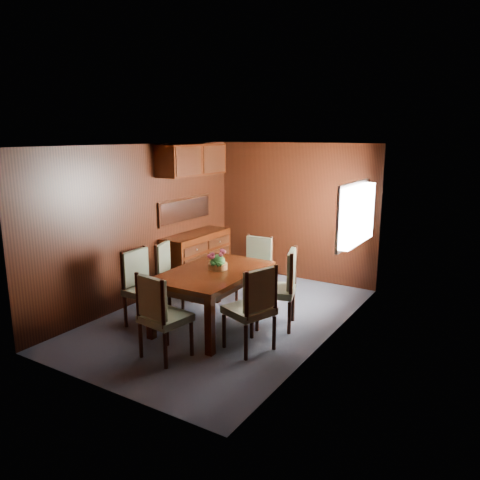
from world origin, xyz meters
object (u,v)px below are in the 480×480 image
Objects in this scene: sideboard at (197,259)px; chair_head at (160,312)px; flower_centerpiece at (218,259)px; chair_right_near at (254,304)px; chair_left_near at (142,283)px; dining_table at (213,278)px.

chair_head is at bearing -61.70° from sideboard.
sideboard is at bearing 125.91° from chair_head.
chair_head is (1.31, -2.44, 0.12)m from sideboard.
chair_right_near is at bearing -29.93° from flower_centerpiece.
chair_left_near reaches higher than chair_head.
sideboard is at bearing 70.84° from chair_right_near.
dining_table is at bearing -45.93° from sideboard.
sideboard is 1.32× the size of chair_right_near.
dining_table is at bearing 118.73° from chair_left_near.
chair_left_near is 3.75× the size of flower_centerpiece.
chair_right_near is at bearing -26.34° from dining_table.
chair_left_near is 1.11m from chair_head.
flower_centerpiece is at bearing -43.64° from sideboard.
chair_head reaches higher than sideboard.
chair_left_near is at bearing -152.58° from dining_table.
chair_right_near reaches higher than dining_table.
chair_left_near reaches higher than dining_table.
chair_left_near reaches higher than sideboard.
sideboard is 1.83m from chair_left_near.
chair_right_near reaches higher than chair_left_near.
sideboard reaches higher than dining_table.
chair_head is (-0.80, -0.74, -0.02)m from chair_right_near.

